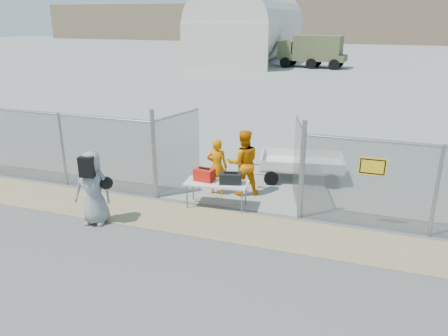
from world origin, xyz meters
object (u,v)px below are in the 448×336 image
at_px(folding_table, 217,195).
at_px(utility_trailer, 301,167).
at_px(security_worker_right, 243,163).
at_px(visitor, 93,188).
at_px(security_worker_left, 217,167).

relative_size(folding_table, utility_trailer, 0.51).
distance_m(folding_table, security_worker_right, 1.30).
xyz_separation_m(visitor, utility_trailer, (4.25, 4.69, -0.52)).
xyz_separation_m(folding_table, utility_trailer, (1.76, 2.86, 0.04)).
relative_size(folding_table, security_worker_right, 0.88).
xyz_separation_m(folding_table, visitor, (-2.48, -1.83, 0.56)).
distance_m(security_worker_left, security_worker_right, 0.75).
relative_size(folding_table, visitor, 0.90).
height_order(folding_table, security_worker_right, security_worker_right).
height_order(folding_table, utility_trailer, utility_trailer).
distance_m(security_worker_left, visitor, 3.47).
height_order(folding_table, visitor, visitor).
distance_m(folding_table, utility_trailer, 3.36).
xyz_separation_m(security_worker_left, security_worker_right, (0.70, 0.23, 0.13)).
xyz_separation_m(folding_table, security_worker_right, (0.41, 1.08, 0.59)).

